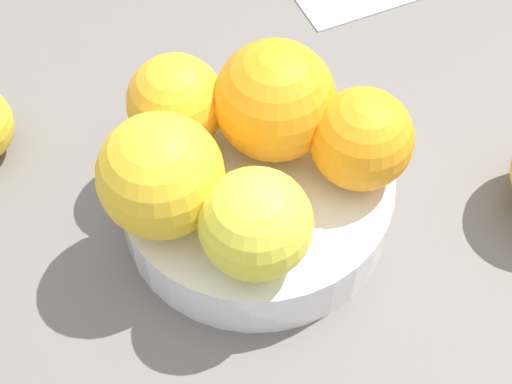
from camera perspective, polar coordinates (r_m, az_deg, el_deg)
The scene contains 7 objects.
ground_plane at distance 56.46cm, azimuth -0.00°, elevation -2.20°, with size 110.00×110.00×2.00cm, color #66605B.
fruit_bowl at distance 53.82cm, azimuth -0.00°, elevation -0.35°, with size 19.45×19.45×4.60cm.
orange_in_bowl_0 at distance 50.70cm, azimuth 1.45°, elevation 7.00°, with size 8.41×8.41×8.41cm, color orange.
orange_in_bowl_1 at distance 45.40cm, azimuth -0.01°, elevation -2.46°, with size 7.16×7.16×7.16cm, color yellow.
orange_in_bowl_2 at distance 47.21cm, azimuth -7.32°, elevation 1.25°, with size 8.20×8.20×8.20cm, color yellow.
orange_in_bowl_3 at distance 51.89cm, azimuth -6.16°, elevation 6.81°, with size 6.88×6.88×6.88cm, color #F9A823.
orange_in_bowl_4 at distance 49.90cm, azimuth 8.10°, elevation 4.03°, with size 7.01×7.01×7.01cm, color orange.
Camera 1 is at (-26.31, 15.82, 46.39)cm, focal length 52.21 mm.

